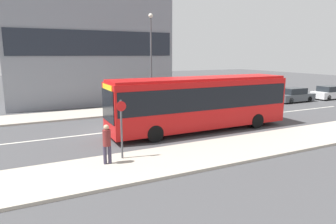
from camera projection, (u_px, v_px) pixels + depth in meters
ground_plane at (115, 132)px, 18.73m from camera, size 120.00×120.00×0.00m
sidewalk_near at (155, 162)px, 13.21m from camera, size 44.00×3.50×0.13m
sidewalk_far at (93, 113)px, 24.23m from camera, size 44.00×3.50×0.13m
lane_centerline at (115, 131)px, 18.73m from camera, size 41.80×0.16×0.01m
city_bus at (200, 100)px, 18.70m from camera, size 11.75×2.60×3.35m
parked_car_0 at (254, 100)px, 27.63m from camera, size 4.67×1.76×1.36m
parked_car_1 at (294, 95)px, 30.27m from camera, size 4.20×1.74×1.43m
parked_car_2 at (330, 93)px, 32.35m from camera, size 4.15×1.78×1.41m
pedestrian_near_stop at (107, 142)px, 12.68m from camera, size 0.35×0.34×1.72m
bus_stop_sign at (121, 125)px, 13.25m from camera, size 0.44×0.12×2.66m
street_lamp at (151, 53)px, 24.43m from camera, size 0.36×0.36×7.84m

